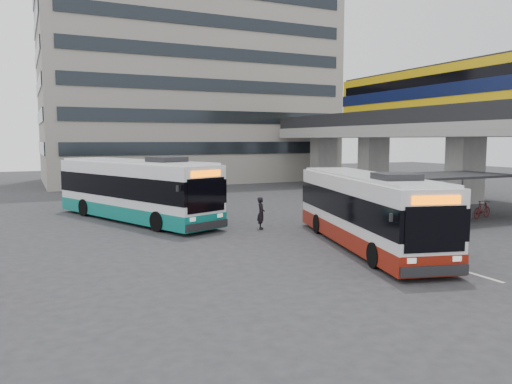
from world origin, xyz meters
name	(u,v)px	position (x,y,z in m)	size (l,w,h in m)	color
ground	(317,248)	(0.00, 0.00, 0.00)	(120.00, 120.00, 0.00)	#28282B
viaduct	(431,115)	(17.00, 11.34, 6.23)	(8.00, 32.00, 9.68)	gray
bike_shelter	(423,196)	(8.47, 3.00, 1.44)	(10.00, 4.00, 2.54)	#595B60
office_block	(189,65)	(6.00, 36.00, 12.50)	(30.00, 15.00, 25.00)	gray
road_markings	(416,257)	(2.50, -3.00, 0.01)	(0.15, 7.60, 0.01)	beige
bus_main	(366,211)	(1.96, -0.58, 1.49)	(5.07, 11.12, 3.22)	white
bus_teal	(135,190)	(-5.32, 10.26, 1.65)	(6.80, 12.11, 3.55)	white
pedestrian	(261,213)	(-0.24, 4.83, 0.80)	(0.58, 0.38, 1.60)	black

